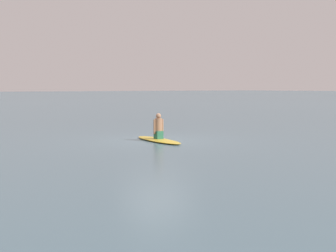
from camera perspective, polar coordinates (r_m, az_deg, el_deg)
ground_plane at (r=17.64m, az=-1.23°, el=-1.72°), size 400.00×400.00×0.00m
surfboard at (r=17.47m, az=-1.11°, el=-1.63°), size 1.07×3.01×0.09m
person_paddler at (r=17.43m, az=-1.12°, el=-0.14°), size 0.40×0.33×0.91m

